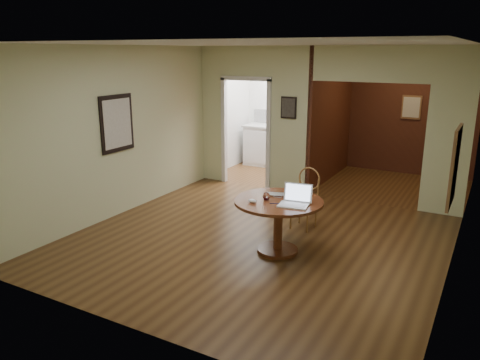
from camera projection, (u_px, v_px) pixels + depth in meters
The scene contains 11 objects.
floor at pixel (255, 241), 6.64m from camera, with size 5.00×5.00×0.00m, color #432713.
room_shell at pixel (307, 121), 9.12m from camera, with size 5.20×7.50×5.00m.
dining_table at pixel (278, 214), 6.16m from camera, with size 1.17×1.17×0.73m.
chair at pixel (306, 195), 7.05m from camera, with size 0.43×0.43×0.92m.
open_laptop at pixel (295, 200), 5.91m from camera, with size 0.40×0.37×0.26m.
closed_laptop at pixel (278, 196), 6.24m from camera, with size 0.35×0.22×0.03m, color silver.
mouse at pixel (252, 201), 5.99m from camera, with size 0.12×0.07×0.05m, color white.
wine_glass at pixel (266, 196), 6.09m from camera, with size 0.09×0.09×0.10m, color white, non-canonical shape.
pen at pixel (275, 203), 5.96m from camera, with size 0.01×0.01×0.13m, color #0B1B52.
kitchen_cabinet at pixel (287, 147), 10.68m from camera, with size 2.06×0.60×0.94m.
grocery_bag at pixel (301, 122), 10.37m from camera, with size 0.29×0.25×0.29m, color #BCAC89.
Camera 1 is at (2.80, -5.49, 2.62)m, focal length 35.00 mm.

